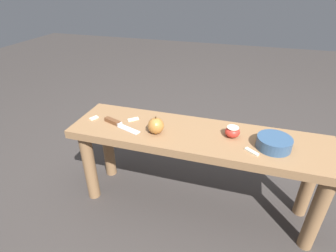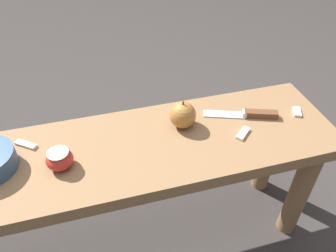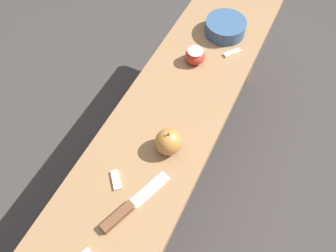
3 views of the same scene
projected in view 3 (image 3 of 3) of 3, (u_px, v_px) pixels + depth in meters
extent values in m
plane|color=#383330|center=(177.00, 158.00, 1.44)|extent=(8.00, 8.00, 0.00)
cube|color=olive|center=(180.00, 99.00, 1.07)|extent=(1.24, 0.33, 0.04)
cylinder|color=olive|center=(251.00, 49.00, 1.51)|extent=(0.06, 0.06, 0.42)
cylinder|color=olive|center=(209.00, 35.00, 1.55)|extent=(0.06, 0.06, 0.42)
cube|color=silver|center=(150.00, 189.00, 0.89)|extent=(0.13, 0.07, 0.00)
cube|color=silver|center=(133.00, 204.00, 0.86)|extent=(0.02, 0.03, 0.02)
cube|color=brown|center=(118.00, 217.00, 0.84)|extent=(0.10, 0.06, 0.02)
sphere|color=#B27233|center=(168.00, 142.00, 0.92)|extent=(0.08, 0.08, 0.08)
cylinder|color=#4C3319|center=(168.00, 134.00, 0.89)|extent=(0.01, 0.01, 0.01)
ellipsoid|color=red|center=(195.00, 56.00, 1.11)|extent=(0.07, 0.07, 0.05)
cylinder|color=silver|center=(196.00, 51.00, 1.09)|extent=(0.05, 0.05, 0.00)
cube|color=silver|center=(116.00, 180.00, 0.90)|extent=(0.06, 0.05, 0.01)
cube|color=silver|center=(232.00, 53.00, 1.15)|extent=(0.06, 0.05, 0.01)
cylinder|color=#335175|center=(225.00, 27.00, 1.19)|extent=(0.15, 0.15, 0.05)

